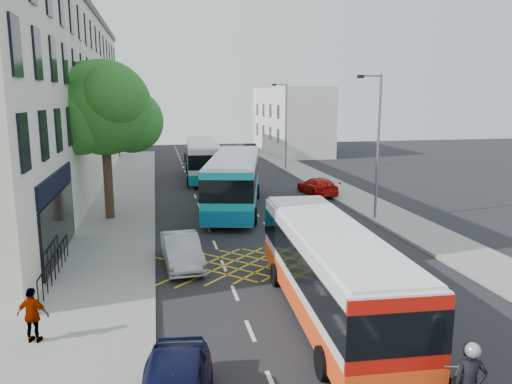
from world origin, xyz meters
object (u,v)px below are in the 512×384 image
street_tree (104,109)px  pedestrian_far (33,315)px  bus_near (330,271)px  distant_car_silver (242,161)px  red_hatchback (317,186)px  distant_car_dark (249,148)px  bus_mid (234,181)px  bus_far (203,159)px  distant_car_grey (199,156)px  lamp_far (285,122)px  parked_car_silver (182,251)px  lamp_near (377,139)px

street_tree → pedestrian_far: (-0.83, -14.71, -5.34)m
bus_near → distant_car_silver: bearing=87.8°
red_hatchback → distant_car_dark: 26.70m
bus_mid → distant_car_dark: size_ratio=3.20×
bus_far → red_hatchback: (7.41, -8.68, -1.06)m
distant_car_dark → pedestrian_far: (-14.84, -46.41, 0.31)m
street_tree → distant_car_grey: (7.10, 23.71, -5.56)m
lamp_far → parked_car_silver: size_ratio=1.97×
parked_car_silver → red_hatchback: size_ratio=0.95×
bus_far → parked_car_silver: bus_far is taller
street_tree → red_hatchback: size_ratio=2.06×
pedestrian_far → bus_near: bearing=-161.6°
bus_near → parked_car_silver: bearing=129.9°
parked_car_silver → distant_car_dark: bearing=71.3°
street_tree → parked_car_silver: bearing=-67.4°
bus_near → parked_car_silver: bus_near is taller
distant_car_grey → distant_car_silver: (3.91, -4.27, -0.07)m
lamp_near → distant_car_dark: size_ratio=2.07×
lamp_near → bus_near: (-6.74, -11.49, -3.07)m
distant_car_silver → lamp_far: bearing=139.8°
red_hatchback → distant_car_silver: bearing=-85.4°
distant_car_grey → distant_car_dark: bearing=43.0°
parked_car_silver → distant_car_grey: bearing=79.6°
bus_near → distant_car_silver: (3.04, 33.90, -0.88)m
distant_car_dark → lamp_near: bearing=91.8°
street_tree → parked_car_silver: (3.61, -8.66, -5.62)m
bus_mid → distant_car_silver: bearing=91.3°
street_tree → bus_far: (6.60, 13.67, -4.61)m
red_hatchback → distant_car_grey: 19.95m
lamp_near → parked_car_silver: (-11.10, -5.70, -3.95)m
bus_far → distant_car_dark: bearing=70.6°
bus_near → pedestrian_far: bearing=-175.4°
red_hatchback → lamp_near: bearing=87.9°
lamp_far → red_hatchback: bearing=-93.3°
bus_far → pedestrian_far: size_ratio=7.18×
bus_near → distant_car_dark: bus_near is taller
distant_car_grey → pedestrian_far: 39.23m
red_hatchback → distant_car_dark: size_ratio=1.10×
distant_car_silver → bus_far: bearing=45.5°
distant_car_silver → distant_car_dark: (3.00, 12.26, -0.03)m
bus_mid → bus_far: (-0.82, 12.14, -0.10)m
street_tree → bus_near: street_tree is taller
bus_mid → distant_car_dark: 30.90m
bus_mid → parked_car_silver: 10.94m
lamp_near → bus_far: lamp_near is taller
bus_far → red_hatchback: size_ratio=2.69×
distant_car_grey → distant_car_silver: bearing=-53.6°
pedestrian_far → street_tree: bearing=-76.4°
bus_near → distant_car_grey: size_ratio=1.99×
distant_car_silver → lamp_near: bearing=92.3°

